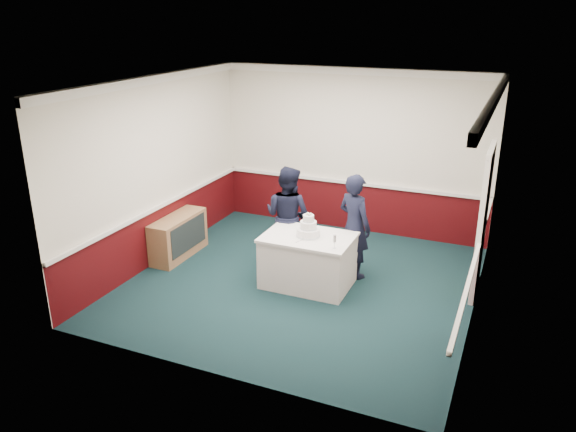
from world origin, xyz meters
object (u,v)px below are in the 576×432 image
at_px(wedding_cake, 308,229).
at_px(sideboard, 179,236).
at_px(person_man, 288,216).
at_px(cake_table, 308,260).
at_px(cake_knife, 301,240).
at_px(person_woman, 354,226).
at_px(champagne_flute, 335,239).

bearing_deg(wedding_cake, sideboard, 176.63).
distance_m(wedding_cake, person_man, 0.86).
xyz_separation_m(cake_table, wedding_cake, (0.00, 0.00, 0.50)).
xyz_separation_m(cake_table, cake_knife, (-0.03, -0.20, 0.39)).
bearing_deg(sideboard, cake_knife, -8.22).
bearing_deg(person_woman, cake_table, 74.10).
bearing_deg(champagne_flute, person_man, 140.66).
distance_m(cake_table, person_woman, 0.89).
relative_size(sideboard, champagne_flute, 5.85).
bearing_deg(sideboard, person_woman, 8.73).
relative_size(sideboard, wedding_cake, 3.30).
distance_m(champagne_flute, person_man, 1.42).
xyz_separation_m(cake_knife, person_man, (-0.57, 0.82, 0.02)).
bearing_deg(champagne_flute, wedding_cake, 150.75).
bearing_deg(cake_table, person_man, 133.96).
xyz_separation_m(person_man, person_woman, (1.12, -0.03, 0.01)).
relative_size(cake_knife, person_man, 0.13).
distance_m(sideboard, cake_table, 2.39).
height_order(cake_table, champagne_flute, champagne_flute).
xyz_separation_m(sideboard, person_man, (1.79, 0.48, 0.46)).
bearing_deg(person_woman, wedding_cake, 74.10).
relative_size(sideboard, person_woman, 0.73).
distance_m(sideboard, person_woman, 2.98).
bearing_deg(cake_knife, sideboard, -164.81).
bearing_deg(wedding_cake, person_woman, 48.06).
bearing_deg(champagne_flute, sideboard, 171.71).
bearing_deg(cake_table, champagne_flute, -29.25).
bearing_deg(cake_table, wedding_cake, 90.00).
distance_m(cake_table, champagne_flute, 0.78).
bearing_deg(wedding_cake, champagne_flute, -29.25).
height_order(sideboard, wedding_cake, wedding_cake).
bearing_deg(person_man, sideboard, 23.55).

